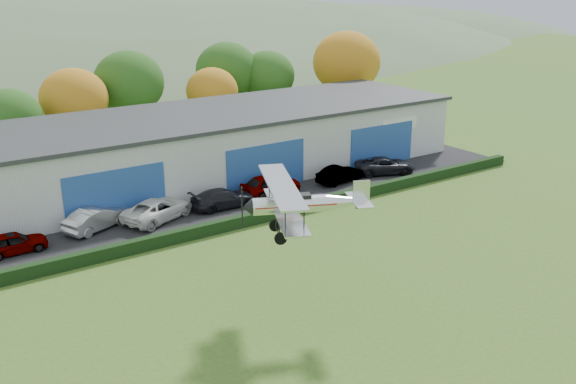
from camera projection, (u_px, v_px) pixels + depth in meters
ground at (427, 329)px, 30.27m from camera, size 300.00×300.00×0.00m
apron at (251, 197)px, 48.28m from camera, size 48.00×9.00×0.05m
hedge at (287, 210)px, 44.41m from camera, size 46.00×0.60×0.80m
hangar at (228, 141)px, 53.97m from camera, size 40.60×12.60×5.30m
tree_belt at (123, 90)px, 60.69m from camera, size 75.70×13.22×10.12m
car_0 at (13, 243)px, 38.21m from camera, size 3.91×1.58×1.33m
car_1 at (97, 218)px, 41.84m from camera, size 4.85×3.30×1.51m
car_2 at (158, 209)px, 43.48m from camera, size 5.89×4.42×1.49m
car_3 at (223, 198)px, 45.81m from camera, size 4.87×2.14×1.39m
car_4 at (271, 184)px, 48.47m from camera, size 4.81×1.99×1.63m
car_5 at (340, 174)px, 51.38m from camera, size 4.32×1.91×1.38m
car_6 at (385, 165)px, 53.76m from camera, size 5.48×4.08×1.38m
biplane at (300, 202)px, 30.23m from camera, size 6.34×6.90×2.65m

